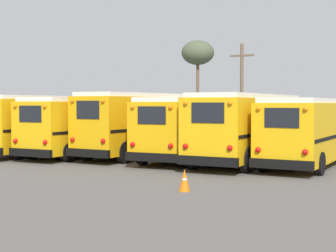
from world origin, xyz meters
name	(u,v)px	position (x,y,z in m)	size (l,w,h in m)	color
ground_plane	(164,158)	(0.00, 0.00, 0.00)	(160.00, 160.00, 0.00)	#5B5956
school_bus_0	(43,122)	(-7.32, -0.77, 1.74)	(2.89, 9.48, 3.22)	#EAAA0F
school_bus_1	(93,124)	(-4.39, -0.06, 1.68)	(2.59, 10.01, 3.09)	#EAAA0F
school_bus_2	(148,122)	(-1.46, 0.86, 1.81)	(2.90, 10.40, 3.33)	#E5A00C
school_bus_3	(198,125)	(1.46, 1.01, 1.68)	(2.87, 10.99, 3.07)	#E5A00C
school_bus_4	(250,125)	(4.39, 0.56, 1.77)	(2.64, 10.90, 3.24)	#EAAA0F
school_bus_5	(313,129)	(7.32, 0.81, 1.64)	(2.84, 10.09, 3.02)	#EAAA0F
utility_pole	(242,90)	(-0.18, 12.51, 3.77)	(1.80, 0.24, 7.12)	brown
bare_tree_1	(198,54)	(-5.84, 17.40, 7.06)	(2.81, 2.81, 8.21)	brown
traffic_cone	(185,180)	(5.18, -8.52, 0.35)	(0.36, 0.36, 0.70)	orange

